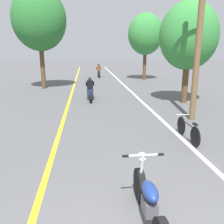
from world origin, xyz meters
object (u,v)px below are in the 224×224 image
Objects in this scene: bicycle_parked at (188,130)px; roadside_tree_right_near at (189,36)px; motorcycle_rider_lead at (90,91)px; utility_pole at (200,25)px; motorcycle_foreground at (149,202)px; motorcycle_rider_far at (99,72)px; roadside_tree_right_far at (146,34)px; roadside_tree_left at (39,20)px.

roadside_tree_right_near is at bearing 68.62° from bicycle_parked.
motorcycle_rider_lead is at bearing 114.41° from bicycle_parked.
utility_pole is 3.30m from roadside_tree_right_near.
motorcycle_foreground is 1.20× the size of bicycle_parked.
motorcycle_rider_lead is 1.26× the size of bicycle_parked.
motorcycle_rider_far reaches higher than motorcycle_rider_lead.
motorcycle_foreground is 0.96× the size of motorcycle_rider_lead.
utility_pole reaches higher than roadside_tree_right_far.
roadside_tree_right_near is at bearing 64.16° from motorcycle_foreground.
motorcycle_rider_far is (-4.22, 2.54, -3.63)m from roadside_tree_right_far.
motorcycle_foreground is at bearing -121.91° from bicycle_parked.
motorcycle_rider_lead is 1.06× the size of motorcycle_rider_far.
motorcycle_foreground is 4.22m from bicycle_parked.
roadside_tree_right_near is at bearing -13.56° from motorcycle_rider_lead.
roadside_tree_right_far is 11.01m from motorcycle_rider_lead.
bicycle_parked is (-2.35, -15.49, -3.82)m from roadside_tree_right_far.
roadside_tree_left is 15.91m from motorcycle_foreground.
roadside_tree_right_near reaches higher than motorcycle_rider_far.
roadside_tree_left is 4.13× the size of bicycle_parked.
roadside_tree_right_near is 10.31m from roadside_tree_left.
roadside_tree_right_far is at bearing 81.37° from bicycle_parked.
motorcycle_rider_lead is (-5.34, -8.92, -3.65)m from roadside_tree_right_far.
bicycle_parked is at bearing -84.09° from motorcycle_rider_far.
utility_pole is at bearing 59.76° from motorcycle_foreground.
roadside_tree_right_near is at bearing 73.16° from utility_pole.
roadside_tree_right_near is 13.61m from motorcycle_rider_far.
bicycle_parked is at bearing -98.63° from roadside_tree_right_far.
motorcycle_rider_lead is at bearing -53.79° from roadside_tree_left.
utility_pole is 11.70m from roadside_tree_left.
motorcycle_foreground is at bearing -74.44° from roadside_tree_left.
roadside_tree_right_near is 2.46× the size of motorcycle_rider_lead.
motorcycle_rider_far is (0.36, 21.61, 0.10)m from motorcycle_foreground.
roadside_tree_left reaches higher than roadside_tree_right_near.
motorcycle_foreground is (-4.58, -19.07, -3.73)m from roadside_tree_right_far.
utility_pole is 3.56× the size of motorcycle_foreground.
roadside_tree_right_near reaches higher than bicycle_parked.
motorcycle_rider_far is at bearing 100.76° from utility_pole.
motorcycle_rider_lead is at bearing -120.91° from roadside_tree_right_far.
roadside_tree_right_near reaches higher than motorcycle_foreground.
roadside_tree_right_far is at bearing 88.55° from roadside_tree_right_near.
roadside_tree_right_far is at bearing 59.09° from motorcycle_rider_lead.
roadside_tree_right_far is at bearing 84.80° from utility_pole.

